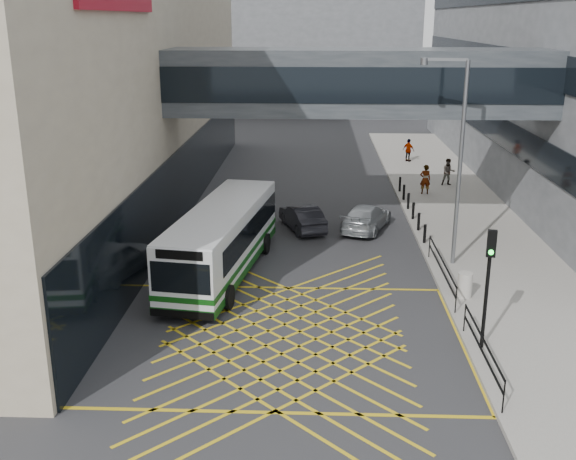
# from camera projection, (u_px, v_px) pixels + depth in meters

# --- Properties ---
(ground) EXTENTS (120.00, 120.00, 0.00)m
(ground) POSITION_uv_depth(u_px,v_px,m) (283.00, 339.00, 22.79)
(ground) COLOR #333335
(building_far) EXTENTS (28.00, 16.00, 18.00)m
(building_far) POSITION_uv_depth(u_px,v_px,m) (291.00, 31.00, 77.35)
(building_far) COLOR slate
(building_far) RESTS_ON ground
(skybridge) EXTENTS (20.00, 4.10, 3.00)m
(skybridge) POSITION_uv_depth(u_px,v_px,m) (358.00, 82.00, 31.85)
(skybridge) COLOR #3A3F44
(skybridge) RESTS_ON ground
(pavement) EXTENTS (6.00, 54.00, 0.16)m
(pavement) POSITION_uv_depth(u_px,v_px,m) (461.00, 216.00, 36.71)
(pavement) COLOR gray
(pavement) RESTS_ON ground
(box_junction) EXTENTS (12.00, 9.00, 0.01)m
(box_junction) POSITION_uv_depth(u_px,v_px,m) (283.00, 338.00, 22.79)
(box_junction) COLOR gold
(box_junction) RESTS_ON ground
(bus) EXTENTS (3.88, 10.62, 2.91)m
(bus) POSITION_uv_depth(u_px,v_px,m) (223.00, 239.00, 28.14)
(bus) COLOR white
(bus) RESTS_ON ground
(car_white) EXTENTS (3.36, 5.27, 1.56)m
(car_white) POSITION_uv_depth(u_px,v_px,m) (182.00, 259.00, 27.99)
(car_white) COLOR silver
(car_white) RESTS_ON ground
(car_dark) EXTENTS (2.94, 4.46, 1.30)m
(car_dark) POSITION_uv_depth(u_px,v_px,m) (302.00, 217.00, 34.37)
(car_dark) COLOR black
(car_dark) RESTS_ON ground
(car_silver) EXTENTS (3.22, 4.79, 1.38)m
(car_silver) POSITION_uv_depth(u_px,v_px,m) (366.00, 216.00, 34.38)
(car_silver) COLOR #9A9FA3
(car_silver) RESTS_ON ground
(traffic_light) EXTENTS (0.31, 0.48, 4.05)m
(traffic_light) POSITION_uv_depth(u_px,v_px,m) (489.00, 272.00, 20.98)
(traffic_light) COLOR black
(traffic_light) RESTS_ON pavement
(street_lamp) EXTENTS (1.97, 0.65, 8.68)m
(street_lamp) POSITION_uv_depth(u_px,v_px,m) (456.00, 151.00, 27.94)
(street_lamp) COLOR slate
(street_lamp) RESTS_ON pavement
(litter_bin) EXTENTS (0.56, 0.56, 0.97)m
(litter_bin) POSITION_uv_depth(u_px,v_px,m) (465.00, 285.00, 25.67)
(litter_bin) COLOR #ADA89E
(litter_bin) RESTS_ON pavement
(kerb_railings) EXTENTS (0.05, 12.54, 1.00)m
(kerb_railings) POSITION_uv_depth(u_px,v_px,m) (458.00, 297.00, 23.98)
(kerb_railings) COLOR black
(kerb_railings) RESTS_ON pavement
(bollards) EXTENTS (0.14, 10.14, 0.90)m
(bollards) POSITION_uv_depth(u_px,v_px,m) (411.00, 206.00, 36.66)
(bollards) COLOR black
(bollards) RESTS_ON pavement
(pedestrian_a) EXTENTS (0.72, 0.52, 1.79)m
(pedestrian_a) POSITION_uv_depth(u_px,v_px,m) (425.00, 179.00, 40.71)
(pedestrian_a) COLOR gray
(pedestrian_a) RESTS_ON pavement
(pedestrian_b) EXTENTS (0.84, 0.50, 1.70)m
(pedestrian_b) POSITION_uv_depth(u_px,v_px,m) (448.00, 172.00, 42.83)
(pedestrian_b) COLOR gray
(pedestrian_b) RESTS_ON pavement
(pedestrian_c) EXTENTS (1.05, 1.01, 1.67)m
(pedestrian_c) POSITION_uv_depth(u_px,v_px,m) (409.00, 150.00, 50.00)
(pedestrian_c) COLOR gray
(pedestrian_c) RESTS_ON pavement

